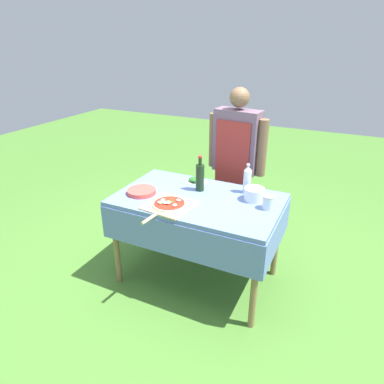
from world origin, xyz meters
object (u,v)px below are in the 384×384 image
(oil_bottle, at_px, (200,177))
(plate_stack, at_px, (142,191))
(water_bottle, at_px, (247,179))
(prep_table, at_px, (198,208))
(herb_container, at_px, (196,180))
(sauce_jar, at_px, (268,203))
(pizza_on_peel, at_px, (169,205))
(mixing_tub, at_px, (254,194))
(person_cook, at_px, (236,157))

(oil_bottle, height_order, plate_stack, oil_bottle)
(oil_bottle, distance_m, water_bottle, 0.39)
(prep_table, height_order, herb_container, herb_container)
(sauce_jar, bearing_deg, pizza_on_peel, -157.03)
(water_bottle, relative_size, sauce_jar, 2.37)
(pizza_on_peel, xyz_separation_m, herb_container, (-0.01, 0.53, 0.01))
(pizza_on_peel, bearing_deg, prep_table, 66.55)
(pizza_on_peel, relative_size, plate_stack, 2.12)
(pizza_on_peel, height_order, mixing_tub, mixing_tub)
(pizza_on_peel, bearing_deg, sauce_jar, 29.02)
(person_cook, xyz_separation_m, pizza_on_peel, (-0.20, -0.97, -0.12))
(water_bottle, height_order, sauce_jar, water_bottle)
(prep_table, distance_m, plate_stack, 0.49)
(herb_container, relative_size, plate_stack, 0.69)
(herb_container, distance_m, mixing_tub, 0.58)
(person_cook, distance_m, mixing_tub, 0.68)
(pizza_on_peel, relative_size, sauce_jar, 4.83)
(person_cook, distance_m, sauce_jar, 0.84)
(plate_stack, distance_m, sauce_jar, 1.04)
(prep_table, xyz_separation_m, plate_stack, (-0.46, -0.13, 0.12))
(person_cook, xyz_separation_m, oil_bottle, (-0.12, -0.59, -0.01))
(pizza_on_peel, distance_m, sauce_jar, 0.76)
(plate_stack, bearing_deg, oil_bottle, 33.11)
(oil_bottle, relative_size, plate_stack, 1.26)
(prep_table, distance_m, water_bottle, 0.47)
(water_bottle, distance_m, herb_container, 0.48)
(herb_container, bearing_deg, mixing_tub, -13.03)
(water_bottle, height_order, herb_container, water_bottle)
(prep_table, height_order, plate_stack, plate_stack)
(herb_container, height_order, mixing_tub, mixing_tub)
(oil_bottle, relative_size, mixing_tub, 1.90)
(water_bottle, relative_size, plate_stack, 1.04)
(person_cook, xyz_separation_m, plate_stack, (-0.53, -0.86, -0.12))
(herb_container, bearing_deg, water_bottle, -1.97)
(prep_table, distance_m, sauce_jar, 0.58)
(person_cook, bearing_deg, water_bottle, 125.79)
(pizza_on_peel, distance_m, water_bottle, 0.70)
(person_cook, bearing_deg, mixing_tub, 128.20)
(mixing_tub, bearing_deg, pizza_on_peel, -144.46)
(oil_bottle, bearing_deg, water_bottle, 19.02)
(pizza_on_peel, bearing_deg, person_cook, 84.18)
(oil_bottle, distance_m, herb_container, 0.20)
(sauce_jar, bearing_deg, person_cook, 125.93)
(prep_table, bearing_deg, water_bottle, 39.93)
(water_bottle, bearing_deg, sauce_jar, -42.70)
(pizza_on_peel, height_order, water_bottle, water_bottle)
(pizza_on_peel, bearing_deg, mixing_tub, 41.59)
(mixing_tub, bearing_deg, oil_bottle, -178.42)
(mixing_tub, bearing_deg, prep_table, -159.68)
(prep_table, relative_size, water_bottle, 5.31)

